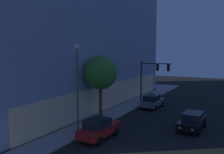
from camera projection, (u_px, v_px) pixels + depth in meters
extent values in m
cube|color=#4C4C51|center=(49.00, 100.00, 37.82)|extent=(35.90, 22.07, 0.15)
cube|color=#FDDBA9|center=(110.00, 95.00, 32.59)|extent=(31.95, 0.60, 3.08)
cube|color=#8D9BB6|center=(47.00, 38.00, 36.84)|extent=(35.50, 21.67, 18.42)
cylinder|color=black|center=(141.00, 83.00, 34.54)|extent=(0.18, 0.18, 5.97)
cylinder|color=black|center=(156.00, 64.00, 33.38)|extent=(0.38, 4.16, 0.12)
cube|color=black|center=(158.00, 67.00, 33.34)|extent=(0.34, 0.34, 0.90)
sphere|color=green|center=(159.00, 67.00, 33.27)|extent=(0.18, 0.18, 0.18)
cube|color=black|center=(168.00, 68.00, 32.73)|extent=(0.34, 0.34, 0.90)
sphere|color=green|center=(170.00, 70.00, 32.69)|extent=(0.18, 0.18, 0.18)
cylinder|color=#545454|center=(77.00, 91.00, 22.06)|extent=(0.16, 0.16, 7.60)
sphere|color=#F9EFC6|center=(77.00, 47.00, 21.65)|extent=(0.44, 0.44, 0.44)
cylinder|color=brown|center=(101.00, 102.00, 27.15)|extent=(0.34, 0.34, 3.59)
sphere|color=#34812A|center=(100.00, 73.00, 26.81)|extent=(3.66, 3.66, 3.66)
cube|color=maroon|center=(99.00, 130.00, 21.46)|extent=(4.49, 1.93, 0.76)
cube|color=black|center=(97.00, 123.00, 21.10)|extent=(2.12, 1.69, 0.68)
cube|color=#F9F4CC|center=(107.00, 123.00, 23.61)|extent=(0.12, 0.20, 0.12)
cube|color=#F9F4CC|center=(117.00, 124.00, 23.06)|extent=(0.12, 0.20, 0.12)
cylinder|color=black|center=(99.00, 128.00, 23.14)|extent=(0.69, 0.26, 0.69)
cylinder|color=black|center=(116.00, 131.00, 22.24)|extent=(0.69, 0.26, 0.69)
cylinder|color=black|center=(81.00, 137.00, 20.76)|extent=(0.69, 0.26, 0.69)
cylinder|color=black|center=(100.00, 141.00, 19.86)|extent=(0.69, 0.26, 0.69)
cube|color=black|center=(192.00, 122.00, 23.94)|extent=(4.75, 2.00, 0.64)
cube|color=black|center=(193.00, 115.00, 24.18)|extent=(2.39, 1.75, 0.56)
cube|color=#F9F4CC|center=(193.00, 130.00, 21.69)|extent=(0.13, 0.20, 0.12)
cube|color=#F9F4CC|center=(180.00, 128.00, 22.25)|extent=(0.13, 0.20, 0.12)
cylinder|color=black|center=(199.00, 131.00, 22.26)|extent=(0.70, 0.26, 0.70)
cylinder|color=black|center=(178.00, 128.00, 23.19)|extent=(0.70, 0.26, 0.70)
cylinder|color=black|center=(205.00, 123.00, 24.76)|extent=(0.70, 0.26, 0.70)
cylinder|color=black|center=(186.00, 121.00, 25.69)|extent=(0.70, 0.26, 0.70)
cube|color=slate|center=(152.00, 102.00, 33.10)|extent=(4.29, 1.89, 0.70)
cube|color=black|center=(152.00, 98.00, 32.74)|extent=(2.31, 1.69, 0.72)
cube|color=#F9F4CC|center=(154.00, 99.00, 35.18)|extent=(0.12, 0.20, 0.12)
cube|color=#F9F4CC|center=(161.00, 100.00, 34.65)|extent=(0.12, 0.20, 0.12)
cylinder|color=black|center=(149.00, 103.00, 34.74)|extent=(0.65, 0.24, 0.65)
cylinder|color=black|center=(162.00, 104.00, 33.84)|extent=(0.65, 0.24, 0.65)
cylinder|color=black|center=(142.00, 106.00, 32.43)|extent=(0.65, 0.24, 0.65)
cylinder|color=black|center=(156.00, 108.00, 31.53)|extent=(0.65, 0.24, 0.65)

